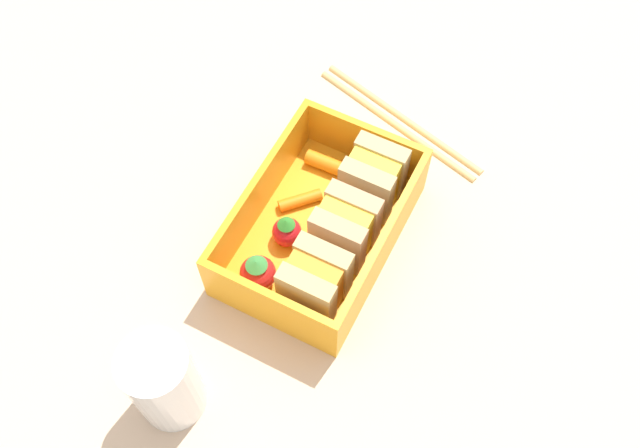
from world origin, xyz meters
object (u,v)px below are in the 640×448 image
(sandwich_left, at_px, (373,178))
(strawberry_left, at_px, (258,273))
(strawberry_far_left, at_px, (287,231))
(drinking_glass, at_px, (164,382))
(sandwich_center_left, at_px, (345,228))
(carrot_stick_far_left, at_px, (332,166))
(sandwich_center, at_px, (315,281))
(chopstick_pair, at_px, (399,120))
(carrot_stick_left, at_px, (300,200))

(sandwich_left, bearing_deg, strawberry_left, -21.79)
(strawberry_far_left, height_order, drinking_glass, drinking_glass)
(sandwich_left, height_order, sandwich_center_left, same)
(carrot_stick_far_left, bearing_deg, strawberry_left, -1.83)
(sandwich_center, distance_m, strawberry_far_left, 0.06)
(sandwich_center, relative_size, chopstick_pair, 0.30)
(carrot_stick_far_left, relative_size, strawberry_left, 1.37)
(carrot_stick_far_left, distance_m, strawberry_far_left, 0.08)
(strawberry_far_left, height_order, chopstick_pair, strawberry_far_left)
(drinking_glass, bearing_deg, sandwich_center_left, 161.44)
(sandwich_center, distance_m, strawberry_left, 0.05)
(carrot_stick_far_left, distance_m, drinking_glass, 0.24)
(carrot_stick_far_left, bearing_deg, strawberry_far_left, -1.46)
(sandwich_center_left, xyz_separation_m, drinking_glass, (0.18, -0.06, 0.01))
(sandwich_left, bearing_deg, chopstick_pair, -171.82)
(sandwich_center_left, bearing_deg, sandwich_left, 180.00)
(carrot_stick_far_left, xyz_separation_m, drinking_glass, (0.24, -0.02, 0.03))
(carrot_stick_far_left, xyz_separation_m, strawberry_far_left, (0.08, -0.00, 0.01))
(carrot_stick_far_left, height_order, chopstick_pair, carrot_stick_far_left)
(sandwich_center_left, bearing_deg, strawberry_far_left, -68.02)
(sandwich_left, bearing_deg, sandwich_center_left, 0.00)
(sandwich_center, relative_size, carrot_stick_far_left, 1.13)
(strawberry_far_left, bearing_deg, sandwich_center, 51.54)
(sandwich_left, relative_size, strawberry_left, 1.55)
(sandwich_center, distance_m, carrot_stick_left, 0.09)
(sandwich_center, distance_m, carrot_stick_far_left, 0.13)
(carrot_stick_far_left, xyz_separation_m, carrot_stick_left, (0.04, -0.01, -0.00))
(strawberry_left, relative_size, chopstick_pair, 0.19)
(carrot_stick_left, bearing_deg, chopstick_pair, 163.66)
(sandwich_left, height_order, strawberry_left, sandwich_left)
(strawberry_left, relative_size, drinking_glass, 0.39)
(sandwich_left, bearing_deg, drinking_glass, -14.42)
(carrot_stick_left, relative_size, strawberry_far_left, 1.24)
(sandwich_left, xyz_separation_m, carrot_stick_left, (0.04, -0.05, -0.02))
(sandwich_left, distance_m, chopstick_pair, 0.10)
(sandwich_center_left, bearing_deg, sandwich_center, 0.00)
(sandwich_center, relative_size, strawberry_left, 1.55)
(strawberry_left, bearing_deg, sandwich_center, 101.60)
(sandwich_center_left, distance_m, strawberry_left, 0.08)
(sandwich_center, bearing_deg, chopstick_pair, -176.16)
(sandwich_center_left, height_order, carrot_stick_far_left, sandwich_center_left)
(strawberry_far_left, bearing_deg, sandwich_center_left, 111.98)
(strawberry_far_left, distance_m, chopstick_pair, 0.17)
(chopstick_pair, xyz_separation_m, drinking_glass, (0.32, -0.05, 0.04))
(sandwich_left, distance_m, strawberry_far_left, 0.09)
(sandwich_left, distance_m, strawberry_left, 0.13)
(sandwich_center, xyz_separation_m, carrot_stick_far_left, (-0.12, -0.04, -0.02))
(sandwich_center, xyz_separation_m, chopstick_pair, (-0.20, -0.01, -0.04))
(sandwich_center_left, relative_size, strawberry_left, 1.55)
(sandwich_center_left, distance_m, chopstick_pair, 0.15)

